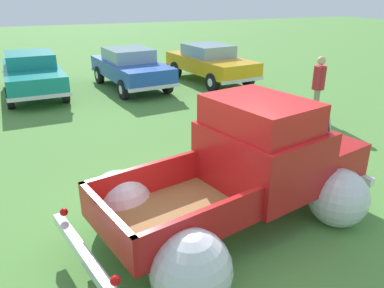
{
  "coord_description": "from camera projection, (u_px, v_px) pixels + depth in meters",
  "views": [
    {
      "loc": [
        -2.42,
        -4.35,
        3.36
      ],
      "look_at": [
        0.0,
        1.41,
        0.83
      ],
      "focal_mm": 35.34,
      "sensor_mm": 36.0,
      "label": 1
    }
  ],
  "objects": [
    {
      "name": "ground_plane",
      "position": [
        227.0,
        225.0,
        5.84
      ],
      "size": [
        80.0,
        80.0,
        0.0
      ],
      "primitive_type": "plane",
      "color": "#548C3D"
    },
    {
      "name": "vintage_pickup_truck",
      "position": [
        248.0,
        175.0,
        5.77
      ],
      "size": [
        4.93,
        3.53,
        1.96
      ],
      "rotation": [
        0.0,
        0.0,
        0.23
      ],
      "color": "black",
      "rests_on": "ground"
    },
    {
      "name": "show_car_0",
      "position": [
        32.0,
        72.0,
        12.93
      ],
      "size": [
        2.05,
        4.63,
        1.43
      ],
      "rotation": [
        0.0,
        0.0,
        -1.52
      ],
      "color": "black",
      "rests_on": "ground"
    },
    {
      "name": "show_car_1",
      "position": [
        130.0,
        67.0,
        13.86
      ],
      "size": [
        2.28,
        4.46,
        1.43
      ],
      "rotation": [
        0.0,
        0.0,
        -1.45
      ],
      "color": "black",
      "rests_on": "ground"
    },
    {
      "name": "show_car_2",
      "position": [
        210.0,
        62.0,
        14.85
      ],
      "size": [
        2.36,
        4.51,
        1.43
      ],
      "rotation": [
        0.0,
        0.0,
        -1.43
      ],
      "color": "black",
      "rests_on": "ground"
    },
    {
      "name": "spectator_0",
      "position": [
        318.0,
        84.0,
        10.36
      ],
      "size": [
        0.48,
        0.48,
        1.74
      ],
      "rotation": [
        0.0,
        0.0,
        5.5
      ],
      "color": "gray",
      "rests_on": "ground"
    }
  ]
}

